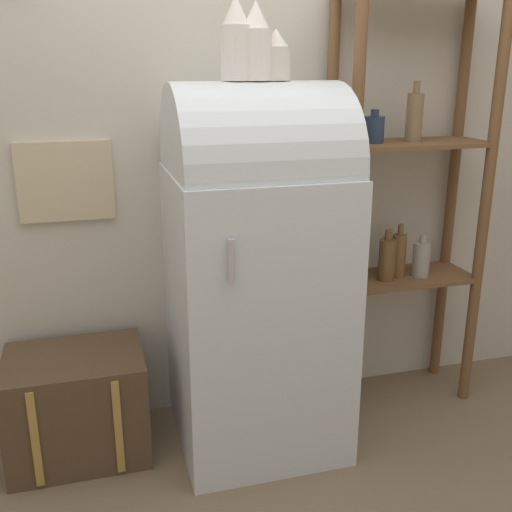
{
  "coord_description": "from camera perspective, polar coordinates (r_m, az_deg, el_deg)",
  "views": [
    {
      "loc": [
        -0.63,
        -2.01,
        1.57
      ],
      "look_at": [
        0.0,
        0.22,
        0.84
      ],
      "focal_mm": 42.0,
      "sensor_mm": 36.0,
      "label": 1
    }
  ],
  "objects": [
    {
      "name": "vase_right",
      "position": [
        2.35,
        1.87,
        18.46
      ],
      "size": [
        0.11,
        0.11,
        0.18
      ],
      "color": "silver",
      "rests_on": "refrigerator"
    },
    {
      "name": "refrigerator",
      "position": [
        2.44,
        -0.0,
        -0.92
      ],
      "size": [
        0.67,
        0.69,
        1.52
      ],
      "color": "silver",
      "rests_on": "ground_plane"
    },
    {
      "name": "wall_back",
      "position": [
        2.66,
        -2.21,
        12.89
      ],
      "size": [
        7.0,
        0.09,
        2.7
      ],
      "color": "beige",
      "rests_on": "ground_plane"
    },
    {
      "name": "ground_plane",
      "position": [
        2.62,
        1.38,
        -19.13
      ],
      "size": [
        12.0,
        12.0,
        0.0
      ],
      "primitive_type": "plane",
      "color": "#7A664C"
    },
    {
      "name": "vase_center",
      "position": [
        2.32,
        0.05,
        19.55
      ],
      "size": [
        0.12,
        0.12,
        0.28
      ],
      "color": "white",
      "rests_on": "refrigerator"
    },
    {
      "name": "shelf_unit",
      "position": [
        2.79,
        14.06,
        6.12
      ],
      "size": [
        0.7,
        0.31,
        1.88
      ],
      "color": "brown",
      "rests_on": "ground_plane"
    },
    {
      "name": "suitcase_trunk",
      "position": [
        2.67,
        -16.63,
        -13.42
      ],
      "size": [
        0.56,
        0.43,
        0.45
      ],
      "color": "brown",
      "rests_on": "ground_plane"
    },
    {
      "name": "vase_left",
      "position": [
        2.3,
        -1.92,
        19.78
      ],
      "size": [
        0.11,
        0.11,
        0.3
      ],
      "color": "white",
      "rests_on": "refrigerator"
    }
  ]
}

